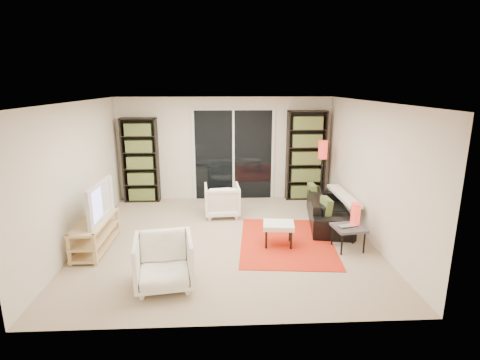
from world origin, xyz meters
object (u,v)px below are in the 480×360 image
armchair_back (222,200)px  armchair_front (164,262)px  bookshelf_right (306,156)px  sofa (329,209)px  tv_stand (96,233)px  floor_lamp (323,156)px  side_table (348,229)px  bookshelf_left (141,160)px  ottoman (279,226)px

armchair_back → armchair_front: bearing=71.0°
bookshelf_right → sofa: bookshelf_right is taller
tv_stand → floor_lamp: size_ratio=0.93×
bookshelf_right → floor_lamp: size_ratio=1.42×
armchair_back → tv_stand: bearing=32.2°
side_table → floor_lamp: 2.49m
armchair_front → side_table: 3.06m
tv_stand → floor_lamp: 4.91m
bookshelf_left → side_table: bookshelf_left is taller
armchair_back → armchair_front: (-0.79, -2.82, 0.02)m
bookshelf_left → armchair_back: 2.26m
bookshelf_right → sofa: 1.82m
bookshelf_left → ottoman: bearing=-43.3°
ottoman → side_table: (1.13, -0.22, 0.01)m
ottoman → bookshelf_left: bearing=136.7°
sofa → armchair_front: size_ratio=2.46×
bookshelf_right → armchair_back: size_ratio=2.87×
side_table → bookshelf_right: bearing=92.1°
bookshelf_left → bookshelf_right: (3.85, -0.00, 0.07)m
armchair_back → ottoman: 1.83m
bookshelf_left → sofa: bearing=-22.5°
armchair_front → floor_lamp: bearing=39.7°
armchair_front → bookshelf_right: bearing=46.1°
tv_stand → sofa: sofa is taller
tv_stand → armchair_back: (2.12, 1.52, 0.07)m
sofa → ottoman: bearing=140.5°
sofa → floor_lamp: 1.43m
ottoman → floor_lamp: 2.62m
bookshelf_left → sofa: 4.36m
sofa → side_table: bearing=-171.9°
sofa → armchair_back: bearing=84.8°
ottoman → floor_lamp: (1.28, 2.15, 0.79)m
ottoman → tv_stand: bearing=179.2°
armchair_front → ottoman: size_ratio=1.39×
ottoman → armchair_back: bearing=121.5°
side_table → floor_lamp: floor_lamp is taller
sofa → armchair_front: bearing=137.3°
bookshelf_left → ottoman: size_ratio=3.47×
bookshelf_right → floor_lamp: (0.25, -0.51, 0.09)m
side_table → floor_lamp: (0.15, 2.36, 0.78)m
floor_lamp → bookshelf_left: bearing=172.9°
bookshelf_right → floor_lamp: bearing=-63.6°
armchair_back → floor_lamp: (2.24, 0.59, 0.80)m
bookshelf_left → tv_stand: bookshelf_left is taller
sofa → ottoman: size_ratio=3.43×
sofa → side_table: (-0.03, -1.23, 0.07)m
armchair_front → armchair_back: bearing=65.7°
ottoman → sofa: bearing=41.2°
bookshelf_left → armchair_back: (1.87, -1.10, -0.64)m
bookshelf_right → ottoman: bearing=-111.1°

